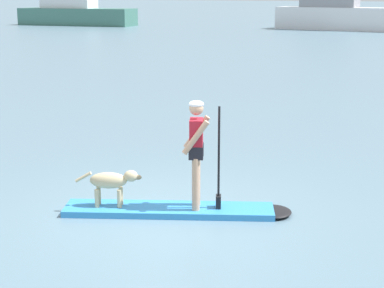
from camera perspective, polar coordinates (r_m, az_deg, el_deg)
The scene contains 6 objects.
ground_plane at distance 10.28m, azimuth -2.06°, elevation -6.10°, with size 400.00×400.00×0.00m, color slate.
paddleboard at distance 10.25m, azimuth -0.78°, elevation -5.86°, with size 3.61×1.75×0.10m.
person_paddler at distance 9.94m, azimuth 0.47°, elevation -0.23°, with size 0.67×0.58×1.71m.
dog at distance 10.24m, azimuth -7.12°, elevation -3.33°, with size 1.02×0.42×0.59m.
moored_boat_starboard at distance 66.47m, azimuth -10.32°, elevation 11.43°, with size 11.95×3.55×4.16m.
moored_boat_port at distance 59.02m, azimuth 12.60°, elevation 11.35°, with size 11.20×4.22×10.14m.
Camera 1 is at (3.89, -8.87, 3.44)m, focal length 60.32 mm.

